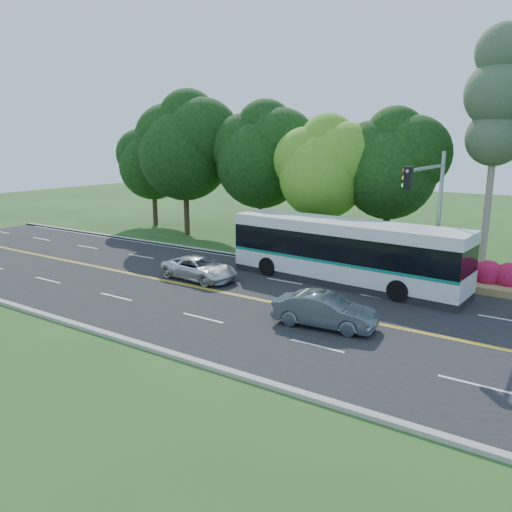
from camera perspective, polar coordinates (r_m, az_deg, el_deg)
The scene contains 12 objects.
ground at distance 24.27m, azimuth 0.09°, elevation -4.99°, with size 120.00×120.00×0.00m, color #214717.
road at distance 24.27m, azimuth 0.09°, elevation -4.97°, with size 60.00×14.00×0.02m, color black.
curb_north at distance 30.26m, azimuth 7.54°, elevation -1.33°, with size 60.00×0.30×0.15m, color #9F9B90.
curb_south at distance 19.06m, azimuth -11.99°, elevation -10.21°, with size 60.00×0.30×0.15m, color #9F9B90.
grass_verge at distance 31.89m, azimuth 9.00°, elevation -0.68°, with size 60.00×4.00×0.10m, color #214717.
lane_markings at distance 24.32m, azimuth -0.10°, elevation -4.91°, with size 57.60×13.82×0.00m.
tree_row at distance 36.15m, azimuth 3.90°, elevation 11.73°, with size 44.70×9.10×13.84m.
bougainvillea_hedge at distance 28.81m, azimuth 21.43°, elevation -1.54°, with size 9.50×2.25×1.50m.
traffic_signal at distance 25.63m, azimuth 19.32°, elevation 5.94°, with size 0.42×6.10×7.00m.
transit_bus at distance 27.03m, azimuth 9.99°, elevation 0.38°, with size 13.06×3.80×3.37m.
sedan at distance 20.76m, azimuth 7.83°, elevation -6.19°, with size 1.47×4.21×1.39m, color slate.
suv at distance 27.71m, azimuth -6.48°, elevation -1.41°, with size 2.07×4.50×1.25m, color silver.
Camera 1 is at (12.67, -19.31, 7.47)m, focal length 35.00 mm.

